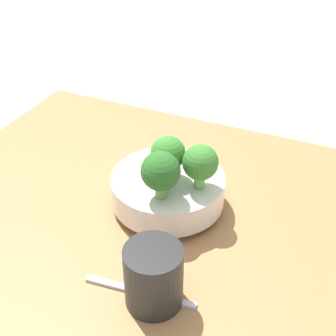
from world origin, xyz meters
TOP-DOWN VIEW (x-y plane):
  - ground_plane at (0.00, 0.00)m, footprint 6.00×6.00m
  - table at (0.00, 0.00)m, footprint 0.94×0.71m
  - bowl at (0.01, 0.02)m, footprint 0.21×0.21m
  - broccoli_floret_front at (0.02, -0.04)m, footprint 0.07×0.07m
  - broccoli_floret_center at (0.01, 0.02)m, footprint 0.06×0.06m
  - broccoli_floret_right at (0.07, 0.02)m, footprint 0.06×0.06m
  - cup at (0.08, -0.19)m, footprint 0.09×0.09m
  - fork at (0.05, -0.19)m, footprint 0.18×0.03m

SIDE VIEW (x-z plane):
  - ground_plane at x=0.00m, z-range 0.00..0.00m
  - table at x=0.00m, z-range 0.00..0.04m
  - fork at x=0.05m, z-range 0.04..0.05m
  - bowl at x=0.01m, z-range 0.05..0.11m
  - cup at x=0.08m, z-range 0.04..0.14m
  - broccoli_floret_center at x=0.01m, z-range 0.12..0.20m
  - broccoli_floret_right at x=0.07m, z-range 0.12..0.20m
  - broccoli_floret_front at x=0.02m, z-range 0.12..0.20m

